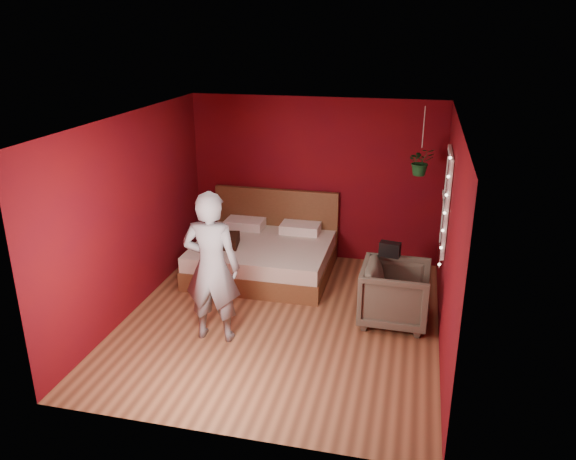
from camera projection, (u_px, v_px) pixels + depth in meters
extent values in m
plane|color=#9C623E|center=(281.00, 320.00, 7.33)|extent=(4.50, 4.50, 0.00)
cube|color=#670A0D|center=(315.00, 180.00, 8.94)|extent=(4.00, 0.02, 2.60)
cube|color=#670A0D|center=(217.00, 313.00, 4.81)|extent=(4.00, 0.02, 2.60)
cube|color=#670A0D|center=(131.00, 214.00, 7.31)|extent=(0.02, 4.50, 2.60)
cube|color=#670A0D|center=(450.00, 240.00, 6.44)|extent=(0.02, 4.50, 2.60)
cube|color=silver|center=(280.00, 119.00, 6.43)|extent=(4.00, 4.50, 0.02)
cube|color=white|center=(446.00, 201.00, 7.21)|extent=(0.04, 0.97, 1.27)
cube|color=black|center=(445.00, 200.00, 7.21)|extent=(0.02, 0.85, 1.15)
cube|color=white|center=(444.00, 200.00, 7.21)|extent=(0.03, 0.05, 1.15)
cube|color=white|center=(444.00, 200.00, 7.21)|extent=(0.03, 0.85, 0.05)
cylinder|color=silver|center=(445.00, 213.00, 6.73)|extent=(0.01, 0.01, 1.45)
sphere|color=#FFF2CC|center=(439.00, 264.00, 6.97)|extent=(0.04, 0.04, 0.04)
sphere|color=#FFF2CC|center=(441.00, 248.00, 6.89)|extent=(0.04, 0.04, 0.04)
sphere|color=#FFF2CC|center=(443.00, 230.00, 6.81)|extent=(0.04, 0.04, 0.04)
sphere|color=#FFF2CC|center=(445.00, 213.00, 6.73)|extent=(0.04, 0.04, 0.04)
sphere|color=#FFF2CC|center=(446.00, 195.00, 6.66)|extent=(0.04, 0.04, 0.04)
sphere|color=#FFF2CC|center=(448.00, 177.00, 6.58)|extent=(0.04, 0.04, 0.04)
sphere|color=#FFF2CC|center=(450.00, 158.00, 6.50)|extent=(0.04, 0.04, 0.04)
cube|color=brown|center=(263.00, 265.00, 8.63)|extent=(2.05, 1.74, 0.29)
cube|color=beige|center=(263.00, 250.00, 8.54)|extent=(2.01, 1.70, 0.23)
cube|color=brown|center=(276.00, 222.00, 9.24)|extent=(2.05, 0.08, 1.13)
cube|color=white|center=(245.00, 224.00, 9.11)|extent=(0.61, 0.39, 0.14)
cube|color=white|center=(300.00, 228.00, 8.91)|extent=(0.61, 0.39, 0.14)
imported|color=slate|center=(212.00, 267.00, 6.61)|extent=(0.70, 0.48, 1.87)
imported|color=#565244|center=(395.00, 294.00, 7.16)|extent=(0.89, 0.86, 0.79)
cube|color=black|center=(390.00, 249.00, 7.27)|extent=(0.29, 0.18, 0.19)
cube|color=black|center=(223.00, 241.00, 8.38)|extent=(0.52, 0.52, 0.16)
cylinder|color=silver|center=(424.00, 127.00, 7.60)|extent=(0.01, 0.01, 0.56)
imported|color=#185626|center=(421.00, 162.00, 7.77)|extent=(0.43, 0.40, 0.39)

